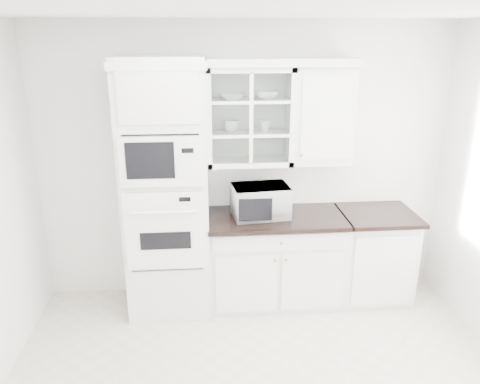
{
  "coord_description": "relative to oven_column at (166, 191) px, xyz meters",
  "views": [
    {
      "loc": [
        -0.4,
        -2.69,
        2.58
      ],
      "look_at": [
        -0.1,
        1.05,
        1.3
      ],
      "focal_mm": 35.0,
      "sensor_mm": 36.0,
      "label": 1
    }
  ],
  "objects": [
    {
      "name": "room_shell",
      "position": [
        0.75,
        -0.99,
        0.58
      ],
      "size": [
        4.0,
        3.5,
        2.7
      ],
      "color": "white",
      "rests_on": "ground"
    },
    {
      "name": "oven_column",
      "position": [
        0.0,
        0.0,
        0.0
      ],
      "size": [
        0.76,
        0.68,
        2.4
      ],
      "color": "silver",
      "rests_on": "ground"
    },
    {
      "name": "base_cabinet_run",
      "position": [
        1.03,
        0.03,
        -0.74
      ],
      "size": [
        1.32,
        0.67,
        0.92
      ],
      "color": "silver",
      "rests_on": "ground"
    },
    {
      "name": "extra_base_cabinet",
      "position": [
        2.03,
        0.03,
        -0.74
      ],
      "size": [
        0.72,
        0.67,
        0.92
      ],
      "color": "silver",
      "rests_on": "ground"
    },
    {
      "name": "upper_cabinet_glass",
      "position": [
        0.78,
        0.17,
        0.65
      ],
      "size": [
        0.8,
        0.33,
        0.9
      ],
      "color": "silver",
      "rests_on": "room_shell"
    },
    {
      "name": "upper_cabinet_solid",
      "position": [
        1.46,
        0.17,
        0.65
      ],
      "size": [
        0.55,
        0.33,
        0.9
      ],
      "primitive_type": "cube",
      "color": "silver",
      "rests_on": "room_shell"
    },
    {
      "name": "crown_molding",
      "position": [
        0.68,
        0.14,
        1.14
      ],
      "size": [
        2.14,
        0.38,
        0.07
      ],
      "primitive_type": "cube",
      "color": "white",
      "rests_on": "room_shell"
    },
    {
      "name": "countertop_microwave",
      "position": [
        0.87,
        0.03,
        -0.13
      ],
      "size": [
        0.57,
        0.49,
        0.3
      ],
      "primitive_type": "imported",
      "rotation": [
        0.0,
        0.0,
        3.25
      ],
      "color": "white",
      "rests_on": "base_cabinet_run"
    },
    {
      "name": "bowl_a",
      "position": [
        0.62,
        0.15,
        0.84
      ],
      "size": [
        0.24,
        0.24,
        0.06
      ],
      "primitive_type": "imported",
      "rotation": [
        0.0,
        0.0,
        0.05
      ],
      "color": "white",
      "rests_on": "upper_cabinet_glass"
    },
    {
      "name": "bowl_b",
      "position": [
        0.94,
        0.17,
        0.85
      ],
      "size": [
        0.25,
        0.25,
        0.07
      ],
      "primitive_type": "imported",
      "rotation": [
        0.0,
        0.0,
        0.16
      ],
      "color": "white",
      "rests_on": "upper_cabinet_glass"
    },
    {
      "name": "cup_a",
      "position": [
        0.61,
        0.16,
        0.56
      ],
      "size": [
        0.17,
        0.17,
        0.11
      ],
      "primitive_type": "imported",
      "rotation": [
        0.0,
        0.0,
        0.31
      ],
      "color": "white",
      "rests_on": "upper_cabinet_glass"
    },
    {
      "name": "cup_b",
      "position": [
        0.92,
        0.17,
        0.56
      ],
      "size": [
        0.11,
        0.11,
        0.1
      ],
      "primitive_type": "imported",
      "rotation": [
        0.0,
        0.0,
        0.01
      ],
      "color": "white",
      "rests_on": "upper_cabinet_glass"
    }
  ]
}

